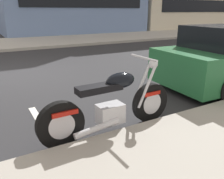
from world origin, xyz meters
TOP-DOWN VIEW (x-y plane):
  - ground_plane at (0.00, 0.00)m, footprint 260.00×260.00m
  - sidewalk_far_curb at (12.00, 7.00)m, footprint 120.00×5.00m
  - parking_stall_stripe at (0.00, -3.90)m, footprint 0.12×2.20m
  - parked_motorcycle at (0.89, -4.40)m, footprint 2.23×0.62m

SIDE VIEW (x-z plane):
  - ground_plane at x=0.00m, z-range 0.00..0.00m
  - parking_stall_stripe at x=0.00m, z-range 0.00..0.01m
  - sidewalk_far_curb at x=12.00m, z-range 0.00..0.14m
  - parked_motorcycle at x=0.89m, z-range -0.13..1.00m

